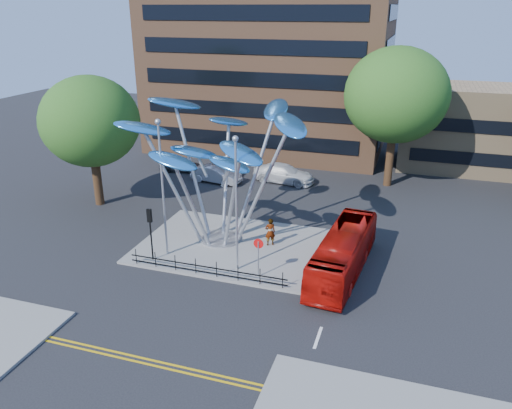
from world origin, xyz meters
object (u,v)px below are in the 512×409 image
(street_lamp_left, at_px, (162,177))
(pedestrian, at_px, (270,232))
(tree_left, at_px, (90,122))
(parked_car_right, at_px, (284,173))
(leaf_sculpture, at_px, (218,143))
(street_lamp_right, at_px, (236,193))
(parked_car_left, at_px, (180,164))
(parked_car_mid, at_px, (216,174))
(tree_right, at_px, (396,95))
(red_bus, at_px, (343,253))
(traffic_light_island, at_px, (150,224))
(no_entry_sign_island, at_px, (258,251))

(street_lamp_left, height_order, pedestrian, street_lamp_left)
(tree_left, distance_m, parked_car_right, 17.31)
(leaf_sculpture, distance_m, street_lamp_right, 4.83)
(parked_car_left, bearing_deg, parked_car_mid, -121.10)
(parked_car_right, bearing_deg, parked_car_left, 95.81)
(tree_right, height_order, parked_car_right, tree_right)
(leaf_sculpture, distance_m, red_bus, 10.47)
(tree_right, distance_m, parked_car_left, 21.06)
(traffic_light_island, bearing_deg, street_lamp_left, 63.43)
(no_entry_sign_island, bearing_deg, parked_car_left, 128.00)
(pedestrian, bearing_deg, parked_car_mid, -82.86)
(no_entry_sign_island, bearing_deg, traffic_light_island, -179.87)
(parked_car_left, relative_size, parked_car_right, 0.70)
(tree_right, height_order, red_bus, tree_right)
(leaf_sculpture, relative_size, no_entry_sign_island, 5.19)
(tree_right, height_order, street_lamp_right, tree_right)
(leaf_sculpture, bearing_deg, parked_car_mid, 113.51)
(parked_car_mid, bearing_deg, tree_left, 146.89)
(street_lamp_right, bearing_deg, leaf_sculpture, 124.91)
(street_lamp_right, bearing_deg, tree_left, 154.23)
(traffic_light_island, relative_size, red_bus, 0.36)
(street_lamp_right, bearing_deg, no_entry_sign_island, -17.87)
(tree_left, xyz_separation_m, parked_car_right, (12.87, 9.91, -5.97))
(parked_car_right, bearing_deg, leaf_sculpture, -178.07)
(no_entry_sign_island, xyz_separation_m, pedestrian, (-0.54, 4.24, -0.71))
(traffic_light_island, bearing_deg, street_lamp_right, 5.19)
(pedestrian, bearing_deg, tree_left, -41.65)
(red_bus, height_order, parked_car_left, red_bus)
(leaf_sculpture, distance_m, street_lamp_left, 4.28)
(red_bus, bearing_deg, street_lamp_left, -168.49)
(traffic_light_island, bearing_deg, red_bus, 11.12)
(street_lamp_left, xyz_separation_m, traffic_light_island, (-0.50, -1.00, -2.74))
(street_lamp_left, distance_m, parked_car_right, 17.36)
(tree_right, xyz_separation_m, tree_left, (-22.00, -12.00, -1.24))
(red_bus, xyz_separation_m, parked_car_left, (-18.22, 15.17, -0.64))
(red_bus, relative_size, parked_car_left, 2.38)
(tree_left, height_order, red_bus, tree_left)
(parked_car_mid, bearing_deg, no_entry_sign_island, -141.75)
(leaf_sculpture, xyz_separation_m, pedestrian, (3.53, 0.07, -5.76))
(leaf_sculpture, height_order, traffic_light_island, leaf_sculpture)
(street_lamp_right, xyz_separation_m, pedestrian, (0.96, 3.75, -3.99))
(no_entry_sign_island, xyz_separation_m, red_bus, (4.60, 2.26, -0.49))
(tree_right, xyz_separation_m, no_entry_sign_island, (-6.00, -19.48, -6.22))
(parked_car_left, xyz_separation_m, parked_car_mid, (4.63, -1.95, 0.10))
(leaf_sculpture, height_order, street_lamp_left, leaf_sculpture)
(red_bus, bearing_deg, traffic_light_island, -163.94)
(tree_right, bearing_deg, pedestrian, -113.21)
(tree_right, height_order, parked_car_mid, tree_right)
(street_lamp_left, distance_m, pedestrian, 8.01)
(leaf_sculpture, xyz_separation_m, red_bus, (8.67, -1.90, -5.55))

